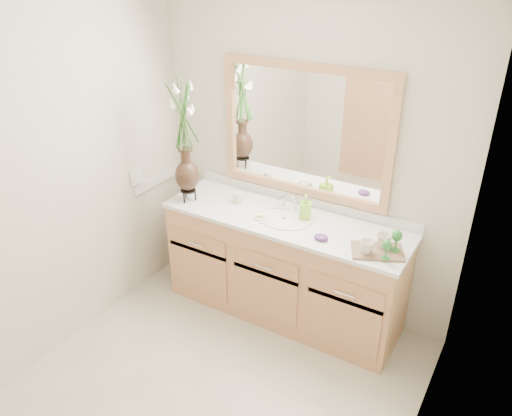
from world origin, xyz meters
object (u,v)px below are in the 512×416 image
Objects in this scene: flower_vase at (184,126)px; soap_bottle at (306,208)px; tray at (377,251)px; tumbler at (237,198)px.

soap_bottle is (0.90, 0.21, -0.52)m from flower_vase.
soap_bottle is at bearing 138.40° from tray.
soap_bottle is at bearing 13.18° from flower_vase.
soap_bottle reaches higher than tumbler.
tumbler is 0.52× the size of soap_bottle.
tumbler is at bearing 148.78° from tray.
tray is at bearing -38.22° from soap_bottle.
soap_bottle is 0.49× the size of tray.
soap_bottle is (0.55, 0.05, 0.04)m from tumbler.
flower_vase is at bearing 156.35° from tray.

